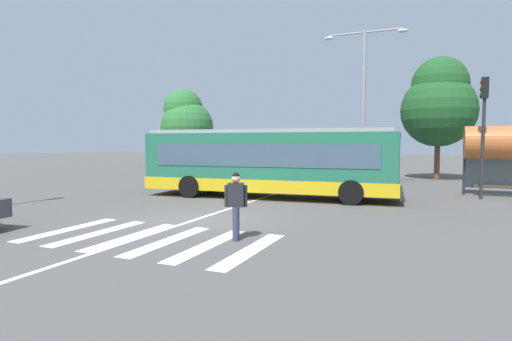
% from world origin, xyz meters
% --- Properties ---
extents(ground_plane, '(160.00, 160.00, 0.00)m').
position_xyz_m(ground_plane, '(0.00, 0.00, 0.00)').
color(ground_plane, '#514F4C').
extents(city_transit_bus, '(11.52, 3.57, 3.06)m').
position_xyz_m(city_transit_bus, '(0.07, 5.77, 1.59)').
color(city_transit_bus, black).
rests_on(city_transit_bus, ground_plane).
extents(pedestrian_crossing_street, '(0.55, 0.41, 1.72)m').
position_xyz_m(pedestrian_crossing_street, '(2.28, -2.07, 0.97)').
color(pedestrian_crossing_street, '#333856').
rests_on(pedestrian_crossing_street, ground_plane).
extents(parked_car_black, '(2.00, 4.56, 1.35)m').
position_xyz_m(parked_car_black, '(-1.74, 16.31, 0.77)').
color(parked_car_black, black).
rests_on(parked_car_black, ground_plane).
extents(parked_car_red, '(1.92, 4.52, 1.35)m').
position_xyz_m(parked_car_red, '(0.94, 15.84, 0.77)').
color(parked_car_red, black).
rests_on(parked_car_red, ground_plane).
extents(parked_car_blue, '(1.93, 4.53, 1.35)m').
position_xyz_m(parked_car_blue, '(3.60, 16.22, 0.77)').
color(parked_car_blue, black).
rests_on(parked_car_blue, ground_plane).
extents(traffic_light_far_corner, '(0.33, 0.32, 5.29)m').
position_xyz_m(traffic_light_far_corner, '(8.86, 8.92, 3.51)').
color(traffic_light_far_corner, '#28282B').
rests_on(traffic_light_far_corner, ground_plane).
extents(twin_arm_street_lamp, '(4.62, 0.32, 8.81)m').
position_xyz_m(twin_arm_street_lamp, '(3.22, 12.48, 5.44)').
color(twin_arm_street_lamp, '#939399').
rests_on(twin_arm_street_lamp, ground_plane).
extents(background_tree_left, '(4.49, 4.49, 7.10)m').
position_xyz_m(background_tree_left, '(-12.65, 18.63, 4.30)').
color(background_tree_left, brown).
rests_on(background_tree_left, ground_plane).
extents(background_tree_right, '(4.87, 4.87, 8.18)m').
position_xyz_m(background_tree_right, '(7.21, 18.72, 5.15)').
color(background_tree_right, brown).
rests_on(background_tree_right, ground_plane).
extents(crosswalk_painted_stripes, '(6.14, 3.39, 0.01)m').
position_xyz_m(crosswalk_painted_stripes, '(0.20, -2.85, 0.00)').
color(crosswalk_painted_stripes, silver).
rests_on(crosswalk_painted_stripes, ground_plane).
extents(lane_center_line, '(0.16, 24.00, 0.01)m').
position_xyz_m(lane_center_line, '(-0.10, 2.00, 0.00)').
color(lane_center_line, silver).
rests_on(lane_center_line, ground_plane).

